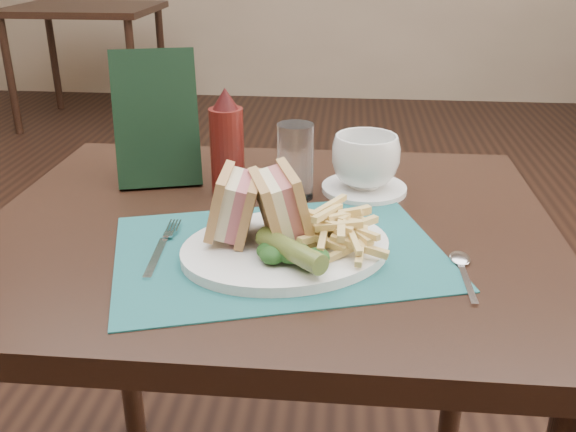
{
  "coord_description": "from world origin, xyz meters",
  "views": [
    {
      "loc": [
        0.12,
        -1.42,
        1.17
      ],
      "look_at": [
        0.04,
        -0.58,
        0.8
      ],
      "focal_mm": 40.0,
      "sensor_mm": 36.0,
      "label": 1
    }
  ],
  "objects_px": {
    "coffee_cup": "(365,161)",
    "ketchup_bottle": "(227,141)",
    "table_bg_left": "(90,66)",
    "sandwich_half_a": "(220,204)",
    "table_main": "(271,408)",
    "placemat": "(279,251)",
    "drinking_glass": "(295,161)",
    "saucer": "(364,189)",
    "sandwich_half_b": "(267,206)",
    "check_presenter": "(156,119)",
    "plate": "(286,249)"
  },
  "relations": [
    {
      "from": "table_main",
      "to": "table_bg_left",
      "type": "relative_size",
      "value": 1.0
    },
    {
      "from": "table_main",
      "to": "ketchup_bottle",
      "type": "xyz_separation_m",
      "value": [
        -0.09,
        0.12,
        0.47
      ]
    },
    {
      "from": "table_main",
      "to": "drinking_glass",
      "type": "xyz_separation_m",
      "value": [
        0.03,
        0.11,
        0.44
      ]
    },
    {
      "from": "check_presenter",
      "to": "plate",
      "type": "bearing_deg",
      "value": -62.4
    },
    {
      "from": "coffee_cup",
      "to": "ketchup_bottle",
      "type": "bearing_deg",
      "value": -173.91
    },
    {
      "from": "table_bg_left",
      "to": "sandwich_half_a",
      "type": "bearing_deg",
      "value": -65.11
    },
    {
      "from": "table_bg_left",
      "to": "ketchup_bottle",
      "type": "bearing_deg",
      "value": -64.01
    },
    {
      "from": "saucer",
      "to": "coffee_cup",
      "type": "xyz_separation_m",
      "value": [
        0.0,
        0.0,
        0.05
      ]
    },
    {
      "from": "plate",
      "to": "ketchup_bottle",
      "type": "distance_m",
      "value": 0.28
    },
    {
      "from": "ketchup_bottle",
      "to": "table_bg_left",
      "type": "bearing_deg",
      "value": 115.99
    },
    {
      "from": "table_bg_left",
      "to": "sandwich_half_a",
      "type": "relative_size",
      "value": 9.1
    },
    {
      "from": "placemat",
      "to": "sandwich_half_b",
      "type": "relative_size",
      "value": 4.4
    },
    {
      "from": "ketchup_bottle",
      "to": "check_presenter",
      "type": "height_order",
      "value": "check_presenter"
    },
    {
      "from": "sandwich_half_a",
      "to": "ketchup_bottle",
      "type": "height_order",
      "value": "ketchup_bottle"
    },
    {
      "from": "coffee_cup",
      "to": "check_presenter",
      "type": "bearing_deg",
      "value": 177.52
    },
    {
      "from": "table_main",
      "to": "table_bg_left",
      "type": "bearing_deg",
      "value": 116.39
    },
    {
      "from": "table_main",
      "to": "check_presenter",
      "type": "xyz_separation_m",
      "value": [
        -0.22,
        0.16,
        0.49
      ]
    },
    {
      "from": "sandwich_half_a",
      "to": "saucer",
      "type": "relative_size",
      "value": 0.66
    },
    {
      "from": "table_bg_left",
      "to": "check_presenter",
      "type": "xyz_separation_m",
      "value": [
        1.35,
        -3.01,
        0.49
      ]
    },
    {
      "from": "coffee_cup",
      "to": "drinking_glass",
      "type": "height_order",
      "value": "drinking_glass"
    },
    {
      "from": "placemat",
      "to": "sandwich_half_b",
      "type": "bearing_deg",
      "value": 165.61
    },
    {
      "from": "table_main",
      "to": "placemat",
      "type": "bearing_deg",
      "value": -75.45
    },
    {
      "from": "placemat",
      "to": "drinking_glass",
      "type": "height_order",
      "value": "drinking_glass"
    },
    {
      "from": "table_main",
      "to": "check_presenter",
      "type": "relative_size",
      "value": 3.71
    },
    {
      "from": "placemat",
      "to": "sandwich_half_a",
      "type": "relative_size",
      "value": 4.65
    },
    {
      "from": "table_main",
      "to": "coffee_cup",
      "type": "height_order",
      "value": "coffee_cup"
    },
    {
      "from": "table_main",
      "to": "table_bg_left",
      "type": "xyz_separation_m",
      "value": [
        -1.57,
        3.17,
        0.0
      ]
    },
    {
      "from": "ketchup_bottle",
      "to": "check_presenter",
      "type": "distance_m",
      "value": 0.14
    },
    {
      "from": "table_main",
      "to": "sandwich_half_a",
      "type": "height_order",
      "value": "sandwich_half_a"
    },
    {
      "from": "sandwich_half_b",
      "to": "saucer",
      "type": "relative_size",
      "value": 0.7
    },
    {
      "from": "saucer",
      "to": "sandwich_half_a",
      "type": "bearing_deg",
      "value": -131.1
    },
    {
      "from": "drinking_glass",
      "to": "sandwich_half_a",
      "type": "bearing_deg",
      "value": -114.2
    },
    {
      "from": "placemat",
      "to": "plate",
      "type": "xyz_separation_m",
      "value": [
        0.01,
        -0.01,
        0.01
      ]
    },
    {
      "from": "sandwich_half_a",
      "to": "saucer",
      "type": "height_order",
      "value": "sandwich_half_a"
    },
    {
      "from": "placemat",
      "to": "saucer",
      "type": "xyz_separation_m",
      "value": [
        0.13,
        0.25,
        0.0
      ]
    },
    {
      "from": "placemat",
      "to": "check_presenter",
      "type": "bearing_deg",
      "value": 132.87
    },
    {
      "from": "placemat",
      "to": "sandwich_half_a",
      "type": "distance_m",
      "value": 0.11
    },
    {
      "from": "ketchup_bottle",
      "to": "check_presenter",
      "type": "bearing_deg",
      "value": 162.72
    },
    {
      "from": "table_main",
      "to": "ketchup_bottle",
      "type": "distance_m",
      "value": 0.49
    },
    {
      "from": "table_bg_left",
      "to": "ketchup_bottle",
      "type": "xyz_separation_m",
      "value": [
        1.49,
        -3.05,
        0.47
      ]
    },
    {
      "from": "coffee_cup",
      "to": "check_presenter",
      "type": "distance_m",
      "value": 0.38
    },
    {
      "from": "plate",
      "to": "sandwich_half_b",
      "type": "distance_m",
      "value": 0.07
    },
    {
      "from": "plate",
      "to": "ketchup_bottle",
      "type": "height_order",
      "value": "ketchup_bottle"
    },
    {
      "from": "sandwich_half_a",
      "to": "ketchup_bottle",
      "type": "xyz_separation_m",
      "value": [
        -0.03,
        0.22,
        0.03
      ]
    },
    {
      "from": "saucer",
      "to": "check_presenter",
      "type": "bearing_deg",
      "value": 177.52
    },
    {
      "from": "table_main",
      "to": "saucer",
      "type": "xyz_separation_m",
      "value": [
        0.15,
        0.15,
        0.38
      ]
    },
    {
      "from": "placemat",
      "to": "drinking_glass",
      "type": "distance_m",
      "value": 0.22
    },
    {
      "from": "drinking_glass",
      "to": "check_presenter",
      "type": "bearing_deg",
      "value": 167.77
    },
    {
      "from": "table_bg_left",
      "to": "coffee_cup",
      "type": "bearing_deg",
      "value": -60.29
    },
    {
      "from": "drinking_glass",
      "to": "sandwich_half_b",
      "type": "bearing_deg",
      "value": -96.24
    }
  ]
}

